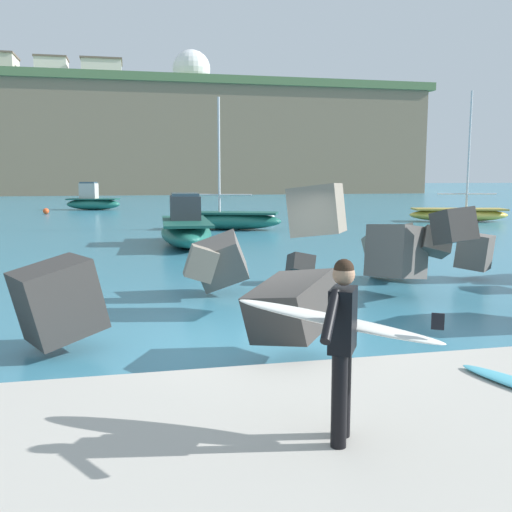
% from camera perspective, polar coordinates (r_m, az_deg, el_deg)
% --- Properties ---
extents(ground_plane, '(400.00, 400.00, 0.00)m').
position_cam_1_polar(ground_plane, '(9.86, 1.78, -8.45)').
color(ground_plane, teal).
extents(walkway_path, '(48.00, 4.40, 0.24)m').
position_cam_1_polar(walkway_path, '(6.26, 11.22, -17.34)').
color(walkway_path, '#B2ADA3').
rests_on(walkway_path, ground).
extents(breakwater_jetty, '(33.05, 7.72, 2.64)m').
position_cam_1_polar(breakwater_jetty, '(11.19, 0.41, -0.96)').
color(breakwater_jetty, '#3D3A38').
rests_on(breakwater_jetty, ground).
extents(surfer_with_board, '(1.99, 1.56, 1.78)m').
position_cam_1_polar(surfer_with_board, '(5.65, 8.35, -7.55)').
color(surfer_with_board, black).
rests_on(surfer_with_board, walkway_path).
extents(boat_near_left, '(2.26, 6.12, 2.09)m').
position_cam_1_polar(boat_near_left, '(23.45, -6.94, 2.74)').
color(boat_near_left, '#1E6656').
rests_on(boat_near_left, ground).
extents(boat_near_centre, '(4.72, 2.80, 2.29)m').
position_cam_1_polar(boat_near_centre, '(49.65, -15.83, 5.22)').
color(boat_near_centre, '#1E6656').
rests_on(boat_near_centre, ground).
extents(boat_mid_left, '(6.21, 3.30, 7.81)m').
position_cam_1_polar(boat_mid_left, '(37.55, 19.35, 3.95)').
color(boat_mid_left, '#EAC64C').
rests_on(boat_mid_left, ground).
extents(boat_mid_centre, '(5.84, 3.44, 6.74)m').
position_cam_1_polar(boat_mid_centre, '(30.14, -2.83, 3.61)').
color(boat_mid_centre, '#1E6656').
rests_on(boat_mid_centre, ground).
extents(mooring_buoy_inner, '(0.44, 0.44, 0.44)m').
position_cam_1_polar(mooring_buoy_inner, '(45.09, -20.00, 4.18)').
color(mooring_buoy_inner, '#E54C1E').
rests_on(mooring_buoy_inner, ground).
extents(mooring_buoy_middle, '(0.44, 0.44, 0.44)m').
position_cam_1_polar(mooring_buoy_middle, '(36.21, 1.50, 3.85)').
color(mooring_buoy_middle, silver).
rests_on(mooring_buoy_middle, ground).
extents(headland_bluff, '(106.24, 43.12, 17.28)m').
position_cam_1_polar(headland_bluff, '(106.83, -15.63, 10.77)').
color(headland_bluff, '#847056').
rests_on(headland_bluff, ground).
extents(radar_dome, '(7.16, 7.16, 9.25)m').
position_cam_1_polar(radar_dome, '(116.17, -6.37, 17.47)').
color(radar_dome, silver).
rests_on(radar_dome, headland_bluff).
extents(station_building_west, '(7.93, 6.29, 3.91)m').
position_cam_1_polar(station_building_west, '(118.92, -23.53, 15.22)').
color(station_building_west, '#B2ADA3').
rests_on(station_building_west, headland_bluff).
extents(station_building_central, '(6.76, 6.69, 4.82)m').
position_cam_1_polar(station_building_central, '(105.66, -14.92, 16.86)').
color(station_building_central, silver).
rests_on(station_building_central, headland_bluff).
extents(station_building_annex, '(5.27, 5.02, 4.89)m').
position_cam_1_polar(station_building_annex, '(105.97, -19.46, 16.68)').
color(station_building_annex, silver).
rests_on(station_building_annex, headland_bluff).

